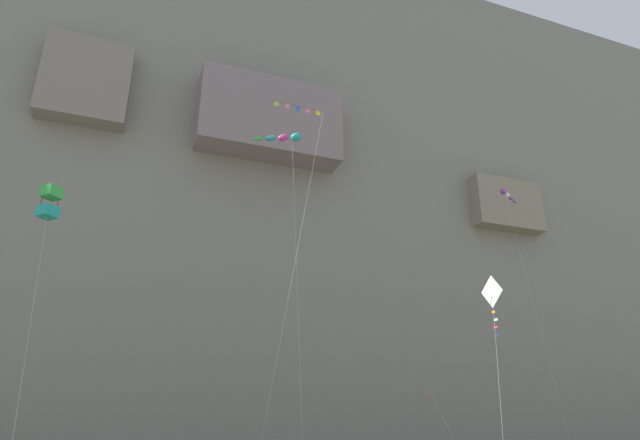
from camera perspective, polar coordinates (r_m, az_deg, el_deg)
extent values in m
cube|color=slate|center=(73.75, -9.07, 2.05)|extent=(180.00, 31.55, 65.13)
cube|color=slate|center=(60.33, -23.86, 13.19)|extent=(8.28, 3.69, 9.33)
cube|color=slate|center=(60.30, -5.49, 10.48)|extent=(15.85, 4.82, 9.09)
cube|color=gray|center=(72.57, 19.03, 1.28)|extent=(9.96, 4.01, 6.69)
cylinder|color=black|center=(43.18, 11.69, -17.85)|extent=(2.24, 3.87, 0.02)
cube|color=red|center=(41.26, 11.79, -18.02)|extent=(0.23, 0.34, 0.41)
cube|color=orange|center=(41.90, 11.76, -18.06)|extent=(0.21, 0.33, 0.41)
cube|color=blue|center=(42.53, 11.74, -18.10)|extent=(0.22, 0.34, 0.41)
cube|color=white|center=(43.17, 11.71, -18.14)|extent=(0.23, 0.35, 0.41)
cube|color=yellow|center=(43.80, 11.69, -18.18)|extent=(0.21, 0.33, 0.41)
cube|color=orange|center=(44.44, 11.66, -18.22)|extent=(0.23, 0.35, 0.41)
cube|color=navy|center=(45.07, 11.64, -18.25)|extent=(0.22, 0.34, 0.41)
cylinder|color=silver|center=(40.00, 14.14, -21.70)|extent=(1.28, 2.99, 5.94)
cube|color=green|center=(39.63, -26.96, 2.65)|extent=(1.53, 1.53, 0.76)
cube|color=teal|center=(39.15, -27.29, 0.78)|extent=(1.53, 1.53, 0.76)
cylinder|color=black|center=(39.32, -26.43, 1.63)|extent=(0.04, 0.04, 2.03)
cylinder|color=black|center=(39.46, -27.82, 1.81)|extent=(0.04, 0.04, 2.03)
cylinder|color=silver|center=(34.32, -28.95, -11.13)|extent=(1.42, 5.64, 16.44)
ellipsoid|color=purple|center=(61.72, 19.17, 2.91)|extent=(1.12, 1.02, 0.68)
ellipsoid|color=white|center=(62.66, 19.53, 2.55)|extent=(1.06, 0.91, 0.56)
ellipsoid|color=purple|center=(63.60, 19.89, 2.21)|extent=(0.99, 0.81, 0.44)
ellipsoid|color=purple|center=(64.55, 20.23, 1.87)|extent=(0.93, 0.71, 0.32)
cylinder|color=silver|center=(57.67, 22.35, -9.60)|extent=(1.58, 2.56, 27.50)
ellipsoid|color=teal|center=(45.25, -2.59, 8.92)|extent=(1.21, 1.13, 0.78)
ellipsoid|color=#CC3399|center=(45.54, -3.98, 8.85)|extent=(1.13, 1.01, 0.65)
ellipsoid|color=teal|center=(45.86, -5.36, 8.78)|extent=(1.05, 0.89, 0.52)
ellipsoid|color=green|center=(46.21, -6.71, 8.70)|extent=(0.98, 0.78, 0.39)
cylinder|color=silver|center=(39.05, -2.47, -7.25)|extent=(0.35, 2.97, 26.26)
cube|color=white|center=(31.44, 18.04, -7.33)|extent=(0.46, 2.02, 1.97)
cylinder|color=black|center=(31.44, 18.04, -7.33)|extent=(0.49, 0.10, 1.60)
cube|color=#38B2D1|center=(31.30, 18.25, -8.66)|extent=(0.06, 0.24, 0.12)
cube|color=orange|center=(31.17, 18.21, -9.39)|extent=(0.05, 0.24, 0.12)
cube|color=white|center=(31.15, 18.43, -10.15)|extent=(0.08, 0.24, 0.12)
cube|color=red|center=(31.04, 18.41, -10.89)|extent=(0.12, 0.23, 0.12)
cube|color=navy|center=(31.02, 18.61, -11.65)|extent=(0.05, 0.24, 0.12)
cylinder|color=silver|center=(29.87, 18.80, -17.27)|extent=(1.39, 1.04, 10.48)
cylinder|color=black|center=(42.67, -2.41, 12.16)|extent=(4.34, 0.14, 0.02)
cube|color=yellow|center=(43.06, -0.20, 11.45)|extent=(0.35, 0.07, 0.39)
cube|color=pink|center=(42.80, -1.30, 11.68)|extent=(0.35, 0.07, 0.39)
cube|color=blue|center=(42.55, -2.41, 11.91)|extent=(0.35, 0.04, 0.39)
cube|color=pink|center=(42.32, -3.54, 12.14)|extent=(0.35, 0.07, 0.39)
cube|color=#8CCC33|center=(42.10, -4.69, 12.37)|extent=(0.35, 0.06, 0.39)
cylinder|color=silver|center=(36.47, -2.88, -5.49)|extent=(4.89, 1.14, 27.18)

